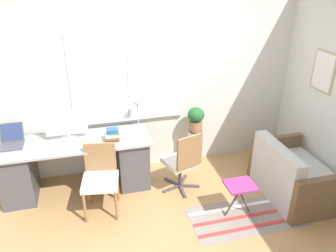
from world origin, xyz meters
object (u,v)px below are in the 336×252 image
object	(u,v)px
potted_plant	(196,118)
monitor	(66,125)
desk_lamp	(138,106)
keyboard	(68,147)
book_stack	(112,135)
laptop	(12,141)
desk_chair_wooden	(100,177)
plant_stand	(195,136)
mouse	(89,145)
couch_loveseat	(293,177)
office_chair_swivel	(183,161)
folding_stool	(240,188)

from	to	relation	value
potted_plant	monitor	bearing A→B (deg)	-177.70
desk_lamp	monitor	bearing A→B (deg)	-174.74
keyboard	potted_plant	distance (m)	1.83
book_stack	potted_plant	bearing A→B (deg)	11.22
book_stack	potted_plant	xyz separation A→B (m)	(1.23, 0.24, -0.01)
laptop	desk_chair_wooden	xyz separation A→B (m)	(1.04, -0.60, -0.32)
desk_lamp	keyboard	bearing A→B (deg)	-160.55
keyboard	potted_plant	world-z (taller)	potted_plant
desk_chair_wooden	plant_stand	xyz separation A→B (m)	(1.44, 0.66, 0.04)
mouse	couch_loveseat	bearing A→B (deg)	-14.29
office_chair_swivel	folding_stool	distance (m)	0.83
laptop	monitor	size ratio (longest dim) A/B	0.62
monitor	desk_chair_wooden	xyz separation A→B (m)	(0.35, -0.59, -0.48)
folding_stool	potted_plant	bearing A→B (deg)	98.03
plant_stand	folding_stool	distance (m)	1.21
desk_chair_wooden	office_chair_swivel	world-z (taller)	office_chair_swivel
desk_chair_wooden	book_stack	bearing A→B (deg)	71.53
desk_lamp	couch_loveseat	xyz separation A→B (m)	(1.88, -1.02, -0.81)
laptop	potted_plant	world-z (taller)	laptop
monitor	desk_lamp	xyz separation A→B (m)	(0.95, 0.09, 0.13)
laptop	desk_lamp	distance (m)	1.67
mouse	desk_lamp	size ratio (longest dim) A/B	0.15
keyboard	folding_stool	size ratio (longest dim) A/B	0.81
office_chair_swivel	desk_lamp	bearing A→B (deg)	-66.29
folding_stool	plant_stand	bearing A→B (deg)	98.03
keyboard	mouse	size ratio (longest dim) A/B	5.38
book_stack	office_chair_swivel	bearing A→B (deg)	-18.68
desk_lamp	folding_stool	world-z (taller)	desk_lamp
folding_stool	desk_lamp	bearing A→B (deg)	129.91
keyboard	couch_loveseat	world-z (taller)	couch_loveseat
laptop	plant_stand	world-z (taller)	laptop
book_stack	monitor	bearing A→B (deg)	162.89
book_stack	desk_chair_wooden	distance (m)	0.58
mouse	book_stack	world-z (taller)	book_stack
mouse	desk_chair_wooden	distance (m)	0.43
keyboard	book_stack	distance (m)	0.57
mouse	plant_stand	xyz separation A→B (m)	(1.54, 0.35, -0.25)
book_stack	plant_stand	xyz separation A→B (m)	(1.23, 0.24, -0.30)
monitor	potted_plant	distance (m)	1.80
mouse	folding_stool	world-z (taller)	mouse
desk_lamp	office_chair_swivel	size ratio (longest dim) A/B	0.49
monitor	plant_stand	distance (m)	1.85
desk_lamp	potted_plant	bearing A→B (deg)	-1.06
desk_lamp	couch_loveseat	bearing A→B (deg)	-28.54
book_stack	potted_plant	size ratio (longest dim) A/B	0.59
office_chair_swivel	couch_loveseat	size ratio (longest dim) A/B	0.78
desk_chair_wooden	monitor	bearing A→B (deg)	129.37
monitor	folding_stool	size ratio (longest dim) A/B	1.19
monitor	keyboard	size ratio (longest dim) A/B	1.46
office_chair_swivel	couch_loveseat	bearing A→B (deg)	143.82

